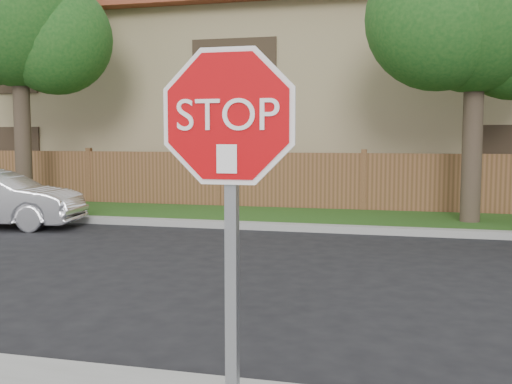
# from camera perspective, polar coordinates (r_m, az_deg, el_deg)

# --- Properties ---
(far_curb) EXTENTS (70.00, 0.30, 0.15)m
(far_curb) POSITION_cam_1_polar(r_m,az_deg,el_deg) (12.85, 9.16, -3.54)
(far_curb) COLOR gray
(far_curb) RESTS_ON ground
(grass_strip) EXTENTS (70.00, 3.00, 0.12)m
(grass_strip) POSITION_cam_1_polar(r_m,az_deg,el_deg) (14.48, 9.73, -2.61)
(grass_strip) COLOR #1E4714
(grass_strip) RESTS_ON ground
(fence) EXTENTS (70.00, 0.12, 1.60)m
(fence) POSITION_cam_1_polar(r_m,az_deg,el_deg) (15.99, 10.21, 0.80)
(fence) COLOR brown
(fence) RESTS_ON ground
(apartment_building) EXTENTS (35.20, 9.20, 7.20)m
(apartment_building) POSITION_cam_1_polar(r_m,az_deg,el_deg) (21.58, 11.36, 9.19)
(apartment_building) COLOR tan
(apartment_building) RESTS_ON ground
(tree_left) EXTENTS (4.80, 3.90, 7.78)m
(tree_left) POSITION_cam_1_polar(r_m,az_deg,el_deg) (17.58, -21.90, 15.38)
(tree_left) COLOR #382B21
(tree_left) RESTS_ON ground
(tree_mid) EXTENTS (4.80, 3.90, 7.35)m
(tree_mid) POSITION_cam_1_polar(r_m,az_deg,el_deg) (14.43, 20.42, 16.33)
(tree_mid) COLOR #382B21
(tree_mid) RESTS_ON ground
(stop_sign) EXTENTS (1.01, 0.13, 2.55)m
(stop_sign) POSITION_cam_1_polar(r_m,az_deg,el_deg) (3.16, -2.56, 1.38)
(stop_sign) COLOR gray
(stop_sign) RESTS_ON sidewalk_near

